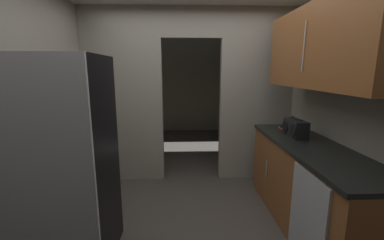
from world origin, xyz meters
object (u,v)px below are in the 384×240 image
refrigerator (60,163)px  boombox (295,128)px  book_stack (284,127)px  dishwasher (307,222)px

refrigerator → boombox: (2.36, 0.70, 0.12)m
boombox → book_stack: 0.39m
refrigerator → book_stack: (2.38, 1.08, 0.04)m
refrigerator → dishwasher: bearing=-5.9°
dishwasher → refrigerator: bearing=174.1°
dishwasher → boombox: bearing=73.5°
boombox → dishwasher: bearing=-106.5°
book_stack → boombox: bearing=-93.6°
refrigerator → dishwasher: 2.15m
dishwasher → book_stack: (0.30, 1.30, 0.51)m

